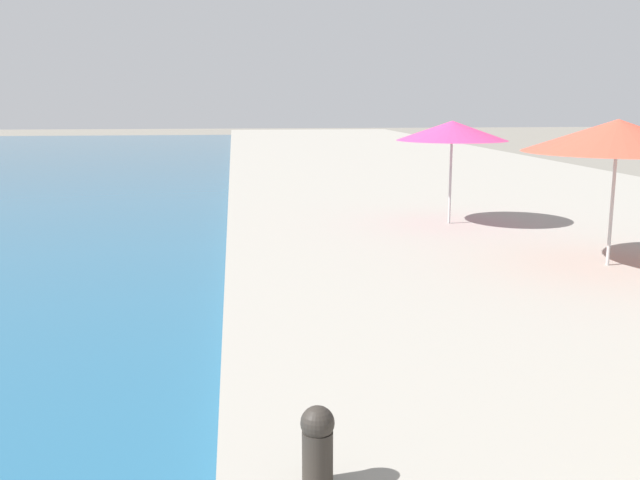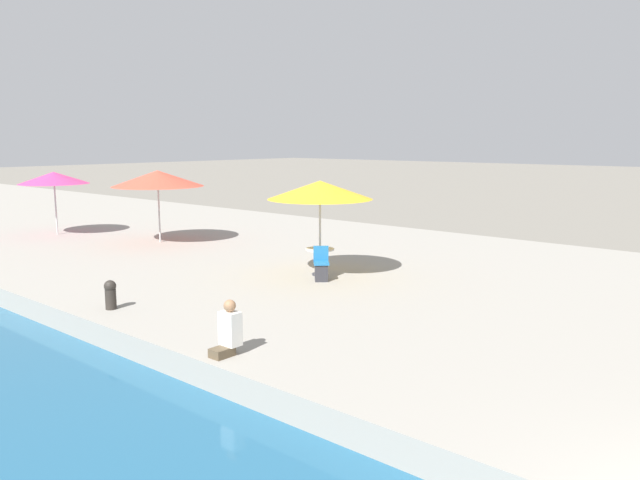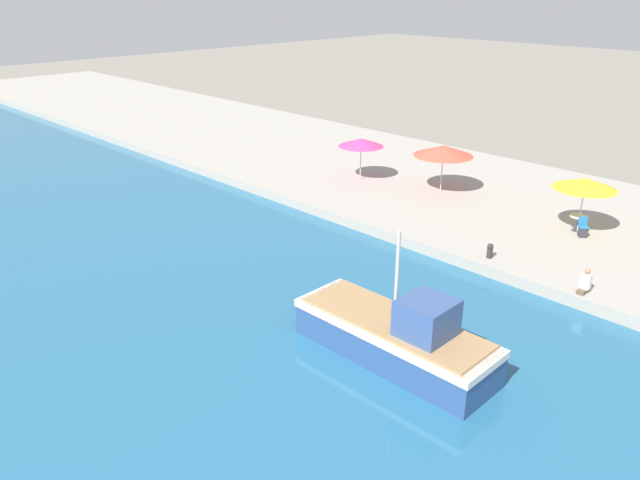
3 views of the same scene
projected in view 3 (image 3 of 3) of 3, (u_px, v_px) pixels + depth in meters
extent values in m
cube|color=gray|center=(258.00, 140.00, 47.43)|extent=(16.00, 90.00, 0.54)
cube|color=navy|center=(394.00, 340.00, 20.16)|extent=(2.36, 6.88, 1.29)
cube|color=silver|center=(394.00, 327.00, 19.96)|extent=(2.41, 6.95, 0.25)
cube|color=#99754C|center=(395.00, 322.00, 19.89)|extent=(2.17, 6.33, 0.10)
cube|color=#334C7F|center=(427.00, 318.00, 18.88)|extent=(1.60, 1.53, 1.16)
cylinder|color=#B7B2A8|center=(397.00, 277.00, 19.28)|extent=(0.12, 0.12, 3.08)
cylinder|color=#B7B7B7|center=(581.00, 209.00, 28.89)|extent=(0.06, 0.06, 2.27)
cone|color=yellow|center=(585.00, 183.00, 28.41)|extent=(2.86, 2.86, 0.50)
cylinder|color=#B7B7B7|center=(442.00, 172.00, 34.59)|extent=(0.06, 0.06, 2.19)
cone|color=#E04C38|center=(443.00, 151.00, 34.12)|extent=(3.28, 3.28, 0.57)
cylinder|color=#B7B7B7|center=(361.00, 162.00, 36.72)|extent=(0.06, 0.06, 2.15)
cone|color=#E5387A|center=(361.00, 142.00, 36.27)|extent=(2.65, 2.65, 0.46)
cylinder|color=#333338|center=(576.00, 230.00, 29.43)|extent=(0.44, 0.44, 0.04)
cylinder|color=#333338|center=(577.00, 224.00, 29.30)|extent=(0.08, 0.08, 0.70)
cylinder|color=beige|center=(579.00, 216.00, 29.16)|extent=(0.80, 0.80, 0.04)
cube|color=#2D2D33|center=(583.00, 232.00, 28.66)|extent=(0.48, 0.48, 0.45)
cube|color=#1E66A3|center=(584.00, 227.00, 28.56)|extent=(0.57, 0.57, 0.06)
cube|color=#1E66A3|center=(583.00, 221.00, 28.66)|extent=(0.32, 0.33, 0.40)
cube|color=brown|center=(582.00, 292.00, 23.47)|extent=(0.40, 0.28, 0.16)
cube|color=silver|center=(586.00, 281.00, 23.45)|extent=(0.26, 0.36, 0.60)
sphere|color=#9E704C|center=(588.00, 271.00, 23.30)|extent=(0.22, 0.22, 0.22)
cylinder|color=#2D2823|center=(490.00, 253.00, 26.46)|extent=(0.24, 0.24, 0.45)
sphere|color=#2D2823|center=(490.00, 246.00, 26.35)|extent=(0.26, 0.26, 0.26)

